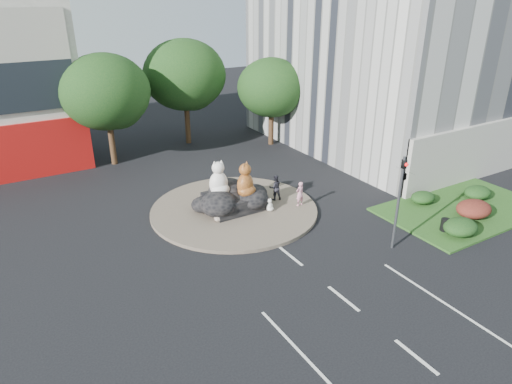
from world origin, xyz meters
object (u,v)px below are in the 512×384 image
Objects in this scene: kitten_calico at (218,213)px; litter_bin at (445,225)px; cat_white at (218,178)px; pedestrian_dark at (275,187)px; pedestrian_pink at (300,194)px; kitten_white at (270,204)px; cat_tabby at (245,179)px.

kitten_calico reaches higher than litter_bin.
kitten_calico is 12.59m from litter_bin.
cat_white is 1.34× the size of pedestrian_dark.
kitten_calico is 0.58× the size of pedestrian_dark.
pedestrian_pink is (5.19, -0.71, 0.30)m from kitten_calico.
pedestrian_pink is at bearing 132.88° from pedestrian_dark.
cat_white is 2.69× the size of kitten_white.
kitten_white is at bearing -72.67° from cat_tabby.
cat_white is 1.58m from cat_tabby.
kitten_calico is at bearing 160.04° from kitten_white.
kitten_calico is at bearing -114.91° from cat_white.
cat_white is 1.40× the size of pedestrian_pink.
kitten_calico is 0.61× the size of pedestrian_pink.
kitten_white is at bearing 10.90° from kitten_calico.
kitten_calico is (-2.10, -0.52, -1.48)m from cat_tabby.
kitten_white is at bearing -16.23° from pedestrian_pink.
cat_tabby is 3.53m from pedestrian_pink.
pedestrian_pink is (1.96, -0.32, 0.37)m from kitten_white.
cat_white reaches higher than litter_bin.
cat_tabby is at bearing 136.31° from litter_bin.
cat_white is 2.24m from kitten_calico.
kitten_white is 0.52× the size of pedestrian_pink.
cat_white is 5.03m from pedestrian_pink.
pedestrian_pink is at bearing -55.20° from cat_tabby.
kitten_calico is 3.25m from kitten_white.
cat_white is 3.81m from pedestrian_dark.
litter_bin is (9.46, -8.72, -1.72)m from cat_white.
pedestrian_dark is at bearing 32.51° from kitten_white.
pedestrian_dark is at bearing 27.92° from kitten_calico.
kitten_white is (3.23, -0.39, -0.07)m from kitten_calico.
cat_white reaches higher than kitten_white.
pedestrian_dark is at bearing 126.20° from litter_bin.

